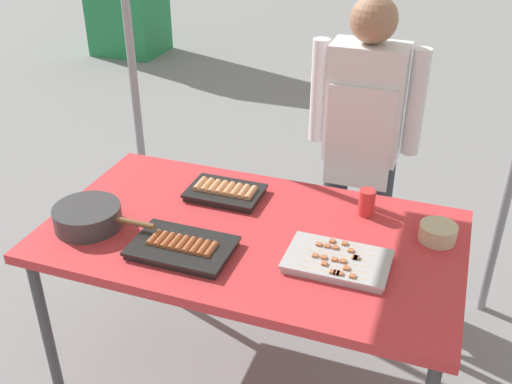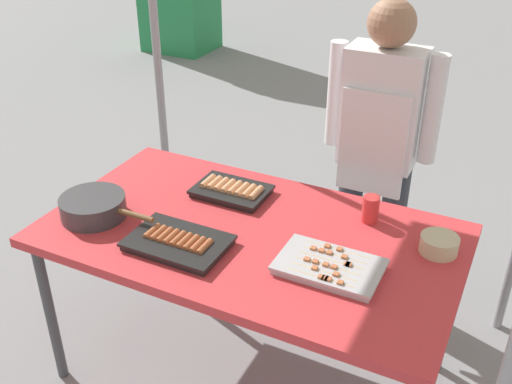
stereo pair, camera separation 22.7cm
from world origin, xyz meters
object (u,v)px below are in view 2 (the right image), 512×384
(tray_pork_links, at_px, (232,190))
(drink_cup_near_edge, at_px, (371,209))
(vendor_woman, at_px, (379,138))
(condiment_bowl, at_px, (439,244))
(tray_meat_skewers, at_px, (329,267))
(stall_table, at_px, (250,243))
(tray_grilled_sausages, at_px, (178,242))
(cooking_wok, at_px, (93,206))

(tray_pork_links, height_order, drink_cup_near_edge, drink_cup_near_edge)
(vendor_woman, bearing_deg, condiment_bowl, 124.92)
(tray_meat_skewers, bearing_deg, stall_table, 164.66)
(tray_grilled_sausages, height_order, tray_meat_skewers, tray_grilled_sausages)
(tray_grilled_sausages, bearing_deg, cooking_wok, 175.60)
(condiment_bowl, bearing_deg, tray_meat_skewers, -138.32)
(cooking_wok, distance_m, condiment_bowl, 1.34)
(stall_table, distance_m, cooking_wok, 0.64)
(cooking_wok, distance_m, drink_cup_near_edge, 1.10)
(tray_meat_skewers, relative_size, vendor_woman, 0.24)
(tray_meat_skewers, distance_m, tray_pork_links, 0.64)
(tray_grilled_sausages, distance_m, cooking_wok, 0.42)
(stall_table, xyz_separation_m, tray_pork_links, (-0.20, 0.22, 0.07))
(tray_grilled_sausages, distance_m, drink_cup_near_edge, 0.76)
(tray_grilled_sausages, distance_m, tray_meat_skewers, 0.56)
(vendor_woman, bearing_deg, cooking_wok, 46.85)
(tray_pork_links, xyz_separation_m, drink_cup_near_edge, (0.59, 0.06, 0.03))
(stall_table, relative_size, drink_cup_near_edge, 14.62)
(cooking_wok, bearing_deg, tray_grilled_sausages, -4.40)
(tray_pork_links, bearing_deg, tray_grilled_sausages, -89.15)
(tray_pork_links, distance_m, cooking_wok, 0.57)
(stall_table, distance_m, tray_grilled_sausages, 0.29)
(condiment_bowl, height_order, drink_cup_near_edge, drink_cup_near_edge)
(drink_cup_near_edge, bearing_deg, tray_pork_links, -174.20)
(tray_grilled_sausages, distance_m, tray_pork_links, 0.43)
(tray_pork_links, bearing_deg, drink_cup_near_edge, 5.80)
(tray_pork_links, relative_size, condiment_bowl, 2.23)
(condiment_bowl, bearing_deg, drink_cup_near_edge, 162.02)
(stall_table, bearing_deg, tray_grilled_sausages, -132.69)
(cooking_wok, height_order, vendor_woman, vendor_woman)
(cooking_wok, bearing_deg, vendor_woman, 46.85)
(cooking_wok, height_order, drink_cup_near_edge, drink_cup_near_edge)
(tray_grilled_sausages, bearing_deg, condiment_bowl, 24.36)
(tray_pork_links, distance_m, vendor_woman, 0.73)
(stall_table, relative_size, vendor_woman, 1.06)
(tray_grilled_sausages, relative_size, vendor_woman, 0.24)
(stall_table, height_order, drink_cup_near_edge, drink_cup_near_edge)
(stall_table, height_order, tray_meat_skewers, tray_meat_skewers)
(cooking_wok, relative_size, drink_cup_near_edge, 3.85)
(condiment_bowl, relative_size, drink_cup_near_edge, 1.28)
(stall_table, relative_size, tray_meat_skewers, 4.37)
(cooking_wok, bearing_deg, tray_meat_skewers, 4.65)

